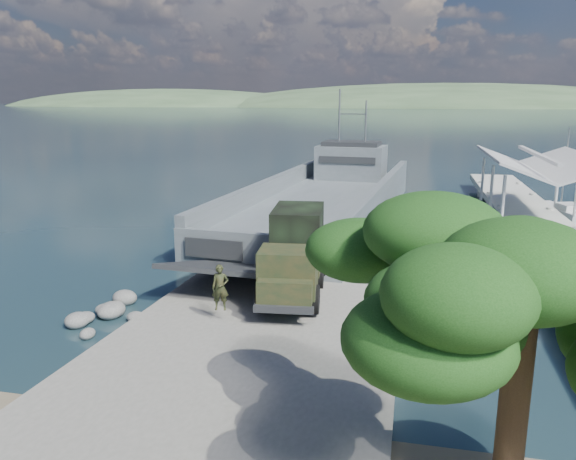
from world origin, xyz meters
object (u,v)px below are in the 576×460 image
object	(u,v)px
sailboat_near	(561,212)
soldier	(221,297)
landing_craft	(325,208)
military_truck	(295,253)
overhang_tree	(493,294)
pier	(535,213)

from	to	relation	value
sailboat_near	soldier	bearing A→B (deg)	-143.87
soldier	sailboat_near	bearing A→B (deg)	41.72
landing_craft	soldier	xyz separation A→B (m)	(-0.74, -20.98, 0.54)
military_truck	soldier	size ratio (longest dim) A/B	4.32
landing_craft	overhang_tree	size ratio (longest dim) A/B	4.96
overhang_tree	soldier	bearing A→B (deg)	134.81
soldier	pier	bearing A→B (deg)	38.34
soldier	sailboat_near	xyz separation A→B (m)	(17.93, 25.54, -1.01)
military_truck	sailboat_near	size ratio (longest dim) A/B	1.11
overhang_tree	landing_craft	bearing A→B (deg)	104.55
pier	overhang_tree	size ratio (longest dim) A/B	6.25
military_truck	overhang_tree	xyz separation A→B (m)	(6.31, -12.27, 2.92)
pier	sailboat_near	xyz separation A→B (m)	(3.30, 7.11, -1.24)
soldier	overhang_tree	xyz separation A→B (m)	(8.38, -8.43, 3.75)
landing_craft	sailboat_near	world-z (taller)	landing_craft
soldier	sailboat_near	size ratio (longest dim) A/B	0.26
military_truck	overhang_tree	size ratio (longest dim) A/B	1.07
landing_craft	sailboat_near	distance (m)	17.79
pier	soldier	xyz separation A→B (m)	(-14.63, -18.43, -0.22)
military_truck	sailboat_near	bearing A→B (deg)	48.09
pier	sailboat_near	bearing A→B (deg)	65.13
military_truck	soldier	bearing A→B (deg)	-123.99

